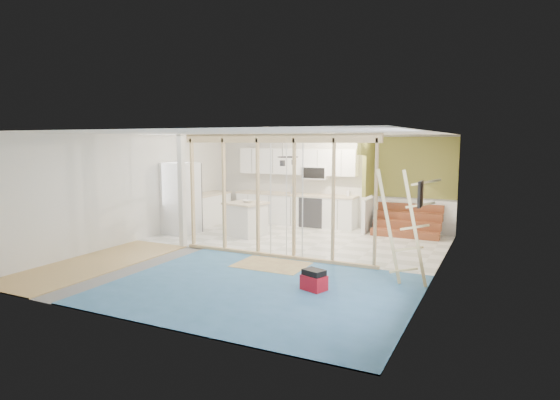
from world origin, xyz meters
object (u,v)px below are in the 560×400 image
at_px(fridge, 180,198).
at_px(ladder, 405,228).
at_px(island, 246,219).
at_px(toolbox, 314,281).

xyz_separation_m(fridge, ladder, (6.21, -1.98, 0.06)).
distance_m(island, ladder, 5.13).
xyz_separation_m(fridge, toolbox, (4.94, -2.90, -0.77)).
distance_m(toolbox, ladder, 1.77).
bearing_deg(ladder, fridge, 152.83).
bearing_deg(island, ladder, -17.50).
bearing_deg(fridge, island, 22.38).
height_order(island, ladder, ladder).
height_order(toolbox, ladder, ladder).
distance_m(fridge, island, 1.87).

